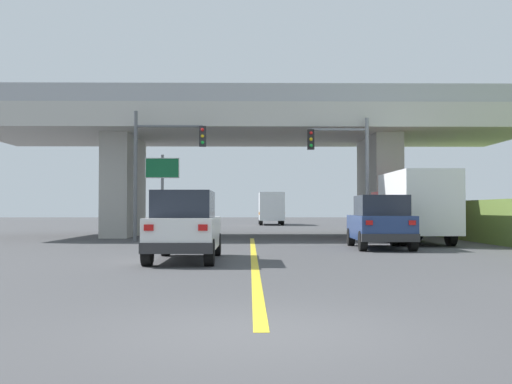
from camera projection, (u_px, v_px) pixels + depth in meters
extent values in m
plane|color=#424244|center=(252.00, 236.00, 33.94)|extent=(160.00, 160.00, 0.00)
cube|color=#B7B5AD|center=(252.00, 127.00, 34.11)|extent=(29.83, 9.49, 1.22)
cube|color=#A8A69F|center=(124.00, 187.00, 33.94)|extent=(1.44, 5.69, 5.50)
cube|color=#A8A69F|center=(379.00, 187.00, 34.10)|extent=(1.44, 5.69, 5.50)
cube|color=#9EA0A5|center=(252.00, 93.00, 29.55)|extent=(29.83, 0.20, 0.90)
cube|color=#9EA0A5|center=(252.00, 120.00, 38.73)|extent=(29.83, 0.20, 0.90)
cube|color=yellow|center=(254.00, 256.00, 19.32)|extent=(0.20, 23.93, 0.01)
cube|color=silver|center=(185.00, 233.00, 17.81)|extent=(1.83, 4.66, 0.90)
cube|color=#1E232D|center=(184.00, 204.00, 17.49)|extent=(1.61, 2.57, 0.76)
cube|color=#2D2D30|center=(176.00, 248.00, 15.52)|extent=(1.87, 0.20, 0.28)
cube|color=red|center=(149.00, 228.00, 15.46)|extent=(0.24, 0.06, 0.16)
cube|color=red|center=(203.00, 228.00, 15.48)|extent=(0.24, 0.06, 0.16)
cylinder|color=black|center=(166.00, 245.00, 19.57)|extent=(0.26, 0.72, 0.72)
cylinder|color=black|center=(217.00, 245.00, 19.59)|extent=(0.26, 0.72, 0.72)
cylinder|color=black|center=(147.00, 252.00, 16.01)|extent=(0.26, 0.72, 0.72)
cylinder|color=black|center=(209.00, 252.00, 16.03)|extent=(0.26, 0.72, 0.72)
cube|color=navy|center=(380.00, 227.00, 23.35)|extent=(2.15, 4.49, 0.90)
cube|color=#1E232D|center=(381.00, 205.00, 23.04)|extent=(1.83, 2.50, 0.76)
cube|color=#2D2D30|center=(390.00, 238.00, 21.18)|extent=(2.02, 0.28, 0.28)
cube|color=red|center=(369.00, 223.00, 21.15)|extent=(0.24, 0.07, 0.16)
cube|color=red|center=(412.00, 223.00, 21.11)|extent=(0.24, 0.07, 0.16)
cylinder|color=black|center=(351.00, 237.00, 25.02)|extent=(0.29, 0.73, 0.72)
cylinder|color=black|center=(394.00, 237.00, 24.97)|extent=(0.29, 0.73, 0.72)
cylinder|color=black|center=(363.00, 241.00, 21.70)|extent=(0.29, 0.73, 0.72)
cylinder|color=black|center=(413.00, 241.00, 21.65)|extent=(0.29, 0.73, 0.72)
cube|color=red|center=(397.00, 211.00, 29.87)|extent=(2.20, 2.00, 1.90)
cube|color=white|center=(418.00, 203.00, 26.28)|extent=(2.31, 5.19, 2.65)
cube|color=#B26619|center=(418.00, 218.00, 26.27)|extent=(2.33, 5.08, 0.24)
cylinder|color=black|center=(377.00, 231.00, 29.83)|extent=(0.30, 0.90, 0.90)
cylinder|color=black|center=(418.00, 231.00, 29.85)|extent=(0.30, 0.90, 0.90)
cylinder|color=black|center=(402.00, 235.00, 24.94)|extent=(0.30, 0.90, 0.90)
cylinder|color=black|center=(451.00, 235.00, 24.96)|extent=(0.30, 0.90, 0.90)
cylinder|color=slate|center=(367.00, 179.00, 29.02)|extent=(0.18, 0.18, 5.87)
cylinder|color=slate|center=(339.00, 130.00, 29.07)|extent=(2.69, 0.12, 0.12)
cube|color=black|center=(311.00, 140.00, 29.04)|extent=(0.32, 0.26, 0.96)
sphere|color=red|center=(311.00, 133.00, 28.90)|extent=(0.16, 0.16, 0.16)
sphere|color=gold|center=(311.00, 139.00, 28.89)|extent=(0.16, 0.16, 0.16)
sphere|color=green|center=(311.00, 145.00, 28.88)|extent=(0.16, 0.16, 0.16)
cylinder|color=#56595E|center=(135.00, 176.00, 28.51)|extent=(0.18, 0.18, 6.12)
cylinder|color=#56595E|center=(169.00, 126.00, 28.59)|extent=(3.15, 0.12, 0.12)
cube|color=#232326|center=(203.00, 136.00, 28.59)|extent=(0.32, 0.26, 0.96)
sphere|color=red|center=(202.00, 130.00, 28.45)|extent=(0.16, 0.16, 0.16)
sphere|color=gold|center=(202.00, 136.00, 28.44)|extent=(0.16, 0.16, 0.16)
sphere|color=green|center=(202.00, 142.00, 28.44)|extent=(0.16, 0.16, 0.16)
cylinder|color=slate|center=(162.00, 197.00, 30.58)|extent=(0.14, 0.14, 4.24)
cube|color=#146638|center=(162.00, 168.00, 30.57)|extent=(1.64, 0.08, 0.94)
cube|color=white|center=(162.00, 168.00, 30.56)|extent=(1.72, 0.04, 1.02)
cube|color=navy|center=(270.00, 210.00, 62.11)|extent=(2.20, 2.00, 1.90)
cube|color=silver|center=(271.00, 206.00, 58.33)|extent=(2.31, 5.59, 2.64)
cube|color=#B26619|center=(271.00, 213.00, 58.31)|extent=(2.33, 5.48, 0.24)
cylinder|color=black|center=(260.00, 220.00, 62.07)|extent=(0.30, 0.90, 0.90)
cylinder|color=black|center=(280.00, 220.00, 62.10)|extent=(0.30, 0.90, 0.90)
cylinder|color=black|center=(261.00, 221.00, 56.88)|extent=(0.30, 0.90, 0.90)
cylinder|color=black|center=(282.00, 221.00, 56.91)|extent=(0.30, 0.90, 0.90)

